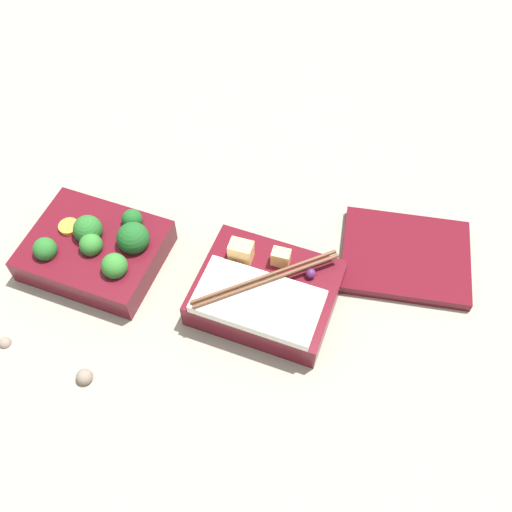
{
  "coord_description": "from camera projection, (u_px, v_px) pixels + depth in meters",
  "views": [
    {
      "loc": [
        0.24,
        -0.37,
        0.67
      ],
      "look_at": [
        0.09,
        0.04,
        0.04
      ],
      "focal_mm": 42.0,
      "sensor_mm": 36.0,
      "label": 1
    }
  ],
  "objects": [
    {
      "name": "pebble_1",
      "position": [
        4.0,
        342.0,
        0.74
      ],
      "size": [
        0.02,
        0.02,
        0.02
      ],
      "primitive_type": "sphere",
      "color": "#7A6B5B",
      "rests_on": "ground_plane"
    },
    {
      "name": "bento_tray_vegetable",
      "position": [
        97.0,
        248.0,
        0.79
      ],
      "size": [
        0.17,
        0.14,
        0.07
      ],
      "color": "#510F19",
      "rests_on": "ground_plane"
    },
    {
      "name": "bento_tray_rice",
      "position": [
        265.0,
        293.0,
        0.76
      ],
      "size": [
        0.17,
        0.14,
        0.07
      ],
      "color": "#510F19",
      "rests_on": "ground_plane"
    },
    {
      "name": "ground_plane",
      "position": [
        182.0,
        279.0,
        0.8
      ],
      "size": [
        3.0,
        3.0,
        0.0
      ],
      "primitive_type": "plane",
      "color": "gray"
    },
    {
      "name": "bento_lid",
      "position": [
        405.0,
        256.0,
        0.81
      ],
      "size": [
        0.19,
        0.17,
        0.01
      ],
      "primitive_type": "cube",
      "rotation": [
        0.0,
        0.0,
        0.19
      ],
      "color": "#510F19",
      "rests_on": "ground_plane"
    },
    {
      "name": "pebble_0",
      "position": [
        84.0,
        377.0,
        0.71
      ],
      "size": [
        0.02,
        0.02,
        0.02
      ],
      "primitive_type": "sphere",
      "color": "#7A6B5B",
      "rests_on": "ground_plane"
    }
  ]
}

